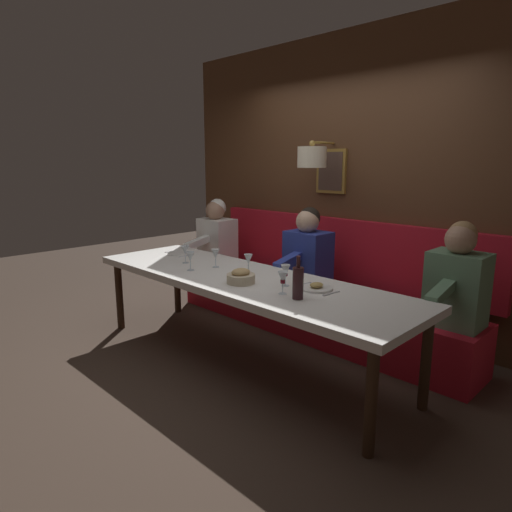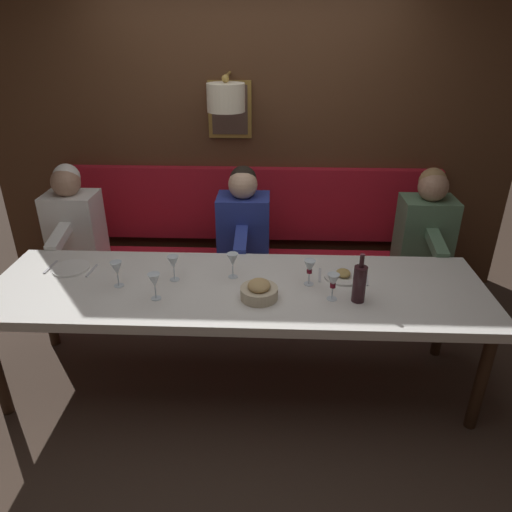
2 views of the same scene
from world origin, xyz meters
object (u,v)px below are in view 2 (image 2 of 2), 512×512
(diner_near, at_px, (243,220))
(wine_glass_0, at_px, (173,263))
(wine_glass_5, at_px, (117,269))
(bread_bowl, at_px, (259,291))
(dining_table, at_px, (237,294))
(diner_middle, at_px, (73,218))
(wine_glass_1, at_px, (233,260))
(wine_glass_3, at_px, (154,281))
(wine_glass_4, at_px, (333,282))
(wine_glass_2, at_px, (310,268))
(diner_nearest, at_px, (426,223))
(wine_bottle, at_px, (359,283))

(diner_near, bearing_deg, wine_glass_0, 155.27)
(wine_glass_5, bearing_deg, bread_bowl, -97.22)
(wine_glass_0, bearing_deg, wine_glass_5, 105.48)
(dining_table, xyz_separation_m, bread_bowl, (-0.14, -0.14, 0.11))
(diner_middle, distance_m, wine_glass_0, 1.27)
(wine_glass_1, bearing_deg, wine_glass_3, 123.37)
(dining_table, distance_m, wine_glass_3, 0.52)
(dining_table, relative_size, wine_glass_4, 18.58)
(wine_glass_1, xyz_separation_m, bread_bowl, (-0.25, -0.17, -0.07))
(wine_glass_2, distance_m, wine_glass_5, 1.17)
(diner_near, bearing_deg, dining_table, -178.84)
(wine_glass_1, height_order, wine_glass_2, same)
(wine_glass_1, bearing_deg, dining_table, -162.24)
(dining_table, height_order, diner_nearest, diner_nearest)
(wine_glass_0, distance_m, wine_bottle, 1.13)
(wine_glass_0, xyz_separation_m, wine_glass_3, (-0.23, 0.06, 0.00))
(diner_near, height_order, wine_glass_4, diner_near)
(dining_table, relative_size, diner_nearest, 3.85)
(diner_nearest, bearing_deg, diner_near, 90.00)
(diner_middle, height_order, wine_glass_0, diner_middle)
(diner_nearest, height_order, diner_middle, same)
(diner_near, distance_m, wine_bottle, 1.26)
(wine_glass_4, distance_m, wine_glass_5, 1.29)
(diner_middle, xyz_separation_m, wine_bottle, (-1.03, -2.07, 0.04))
(wine_glass_0, bearing_deg, wine_glass_3, 164.52)
(bread_bowl, bearing_deg, wine_bottle, -90.44)
(diner_middle, bearing_deg, bread_bowl, -124.31)
(wine_glass_1, bearing_deg, wine_glass_0, 98.04)
(dining_table, height_order, wine_bottle, wine_bottle)
(diner_middle, height_order, wine_glass_1, diner_middle)
(wine_bottle, relative_size, bread_bowl, 1.36)
(wine_glass_0, relative_size, wine_glass_4, 1.00)
(diner_nearest, height_order, diner_near, same)
(dining_table, xyz_separation_m, diner_nearest, (0.88, -1.38, 0.13))
(wine_glass_3, distance_m, wine_glass_4, 1.03)
(wine_glass_2, relative_size, wine_bottle, 0.55)
(wine_glass_3, bearing_deg, wine_glass_4, -87.92)
(wine_glass_3, bearing_deg, bread_bowl, -87.14)
(diner_near, bearing_deg, diner_middle, 90.00)
(wine_glass_0, distance_m, wine_glass_1, 0.37)
(bread_bowl, bearing_deg, wine_glass_4, -89.02)
(wine_glass_5, distance_m, wine_bottle, 1.44)
(diner_nearest, distance_m, wine_glass_1, 1.62)
(wine_glass_0, relative_size, wine_glass_3, 1.00)
(wine_glass_1, distance_m, wine_glass_3, 0.51)
(diner_middle, xyz_separation_m, bread_bowl, (-1.02, -1.50, -0.03))
(dining_table, distance_m, wine_glass_0, 0.44)
(diner_nearest, bearing_deg, diner_middle, 90.00)
(wine_glass_5, distance_m, bread_bowl, 0.87)
(wine_glass_3, height_order, bread_bowl, wine_glass_3)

